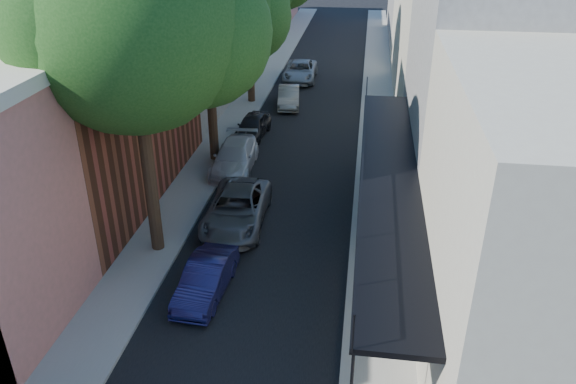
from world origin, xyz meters
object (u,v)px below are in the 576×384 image
(oak_near, at_px, (148,24))
(oak_mid, at_px, (215,9))
(parked_car_f, at_px, (289,97))
(parked_car_b, at_px, (206,279))
(parked_car_e, at_px, (253,126))
(parked_car_c, at_px, (237,209))
(parked_car_d, at_px, (235,157))
(parked_car_g, at_px, (300,71))

(oak_near, distance_m, oak_mid, 8.01)
(oak_near, bearing_deg, parked_car_f, 83.14)
(parked_car_b, distance_m, parked_car_e, 13.64)
(parked_car_b, bearing_deg, parked_car_f, 93.49)
(oak_mid, xyz_separation_m, parked_car_f, (2.02, 8.39, -6.46))
(parked_car_c, relative_size, parked_car_d, 1.08)
(oak_near, relative_size, parked_car_f, 3.16)
(parked_car_e, height_order, parked_car_f, parked_car_e)
(parked_car_f, bearing_deg, parked_car_b, -96.67)
(oak_mid, distance_m, parked_car_d, 6.56)
(parked_car_b, xyz_separation_m, parked_car_f, (0.00, 18.84, 0.02))
(parked_car_b, xyz_separation_m, parked_car_g, (0.00, 24.63, 0.08))
(parked_car_e, bearing_deg, parked_car_f, 81.81)
(parked_car_d, height_order, parked_car_g, parked_car_g)
(parked_car_g, bearing_deg, oak_near, -96.25)
(parked_car_g, bearing_deg, parked_car_f, -91.18)
(parked_car_c, height_order, parked_car_d, parked_car_c)
(parked_car_c, relative_size, parked_car_g, 1.02)
(parked_car_c, bearing_deg, parked_car_g, 88.22)
(oak_mid, distance_m, parked_car_b, 12.46)
(oak_near, height_order, parked_car_b, oak_near)
(oak_mid, xyz_separation_m, parked_car_e, (0.82, 3.14, -6.46))
(oak_mid, height_order, parked_car_b, oak_mid)
(oak_near, xyz_separation_m, parked_car_b, (1.97, -2.48, -7.31))
(parked_car_b, height_order, parked_car_g, parked_car_g)
(parked_car_d, bearing_deg, oak_mid, 124.04)
(oak_mid, height_order, parked_car_g, oak_mid)
(parked_car_e, relative_size, parked_car_f, 0.97)
(parked_car_f, bearing_deg, oak_near, -103.52)
(oak_mid, distance_m, parked_car_f, 10.78)
(parked_car_f, relative_size, parked_car_g, 0.77)
(oak_near, bearing_deg, parked_car_b, -51.53)
(oak_near, xyz_separation_m, parked_car_f, (1.97, 16.36, -7.28))
(oak_mid, relative_size, parked_car_c, 2.14)
(parked_car_f, xyz_separation_m, parked_car_g, (0.00, 5.80, 0.06))
(oak_mid, xyz_separation_m, parked_car_d, (0.82, -1.12, -6.41))
(parked_car_c, xyz_separation_m, parked_car_f, (0.00, 14.42, -0.07))
(parked_car_c, distance_m, parked_car_g, 20.21)
(parked_car_c, bearing_deg, parked_car_f, 88.22)
(parked_car_c, bearing_deg, parked_car_e, 95.68)
(parked_car_b, bearing_deg, parked_car_e, 98.54)
(oak_mid, bearing_deg, parked_car_d, -53.92)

